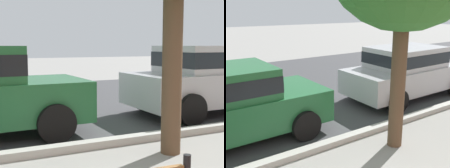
# 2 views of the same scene
# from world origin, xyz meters

# --- Properties ---
(curb_stone) EXTENTS (60.00, 0.20, 0.12)m
(curb_stone) POSITION_xyz_m (0.00, 2.90, 0.06)
(curb_stone) COLOR #B2AFA8
(curb_stone) RESTS_ON ground
(parked_car_silver) EXTENTS (4.11, 1.95, 1.56)m
(parked_car_silver) POSITION_xyz_m (4.89, 4.27, 0.84)
(parked_car_silver) COLOR #B7B7BC
(parked_car_silver) RESTS_ON ground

